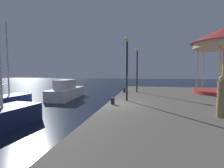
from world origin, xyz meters
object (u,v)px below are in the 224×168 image
object	(u,v)px
bollard_north	(113,101)
lamp_post_near_edge	(127,57)
motorboat_white	(67,91)
bollard_south	(124,90)
person_by_the_water	(221,98)
lamp_post_mid_promenade	(137,62)

from	to	relation	value
bollard_north	lamp_post_near_edge	bearing A→B (deg)	63.65
lamp_post_near_edge	bollard_north	world-z (taller)	lamp_post_near_edge
motorboat_white	bollard_north	size ratio (longest dim) A/B	14.86
bollard_south	person_by_the_water	distance (m)	9.46
lamp_post_near_edge	bollard_south	distance (m)	5.38
motorboat_white	bollard_south	world-z (taller)	motorboat_white
motorboat_white	bollard_south	distance (m)	6.04
motorboat_white	person_by_the_water	bearing A→B (deg)	-35.67
lamp_post_mid_promenade	bollard_north	size ratio (longest dim) A/B	10.60
lamp_post_mid_promenade	lamp_post_near_edge	bearing A→B (deg)	-94.81
bollard_north	bollard_south	world-z (taller)	same
bollard_north	person_by_the_water	distance (m)	5.51
motorboat_white	bollard_north	xyz separation A→B (m)	(6.07, -6.13, 0.27)
bollard_north	bollard_south	bearing A→B (deg)	90.38
motorboat_white	bollard_north	world-z (taller)	motorboat_white
lamp_post_near_edge	lamp_post_mid_promenade	world-z (taller)	lamp_post_near_edge
motorboat_white	person_by_the_water	world-z (taller)	person_by_the_water
lamp_post_mid_promenade	bollard_north	xyz separation A→B (m)	(-1.13, -6.49, -2.70)
lamp_post_mid_promenade	person_by_the_water	xyz separation A→B (m)	(4.00, -8.40, -2.06)
lamp_post_near_edge	bollard_south	xyz separation A→B (m)	(-0.74, 4.58, -2.73)
bollard_south	lamp_post_near_edge	bearing A→B (deg)	-80.82
lamp_post_near_edge	lamp_post_mid_promenade	xyz separation A→B (m)	(0.43, 5.08, -0.03)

